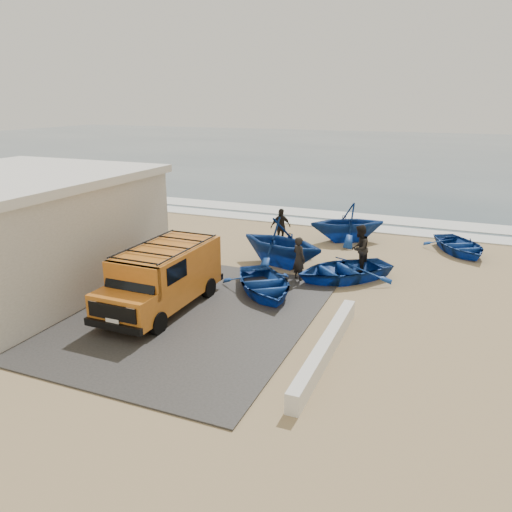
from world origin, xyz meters
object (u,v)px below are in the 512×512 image
(boat_far_right, at_px, (460,246))
(fisherman_middle, at_px, (359,248))
(parapet, at_px, (326,348))
(boat_near_left, at_px, (264,284))
(van, at_px, (163,276))
(fisherman_front, at_px, (299,259))
(boat_near_right, at_px, (343,270))
(boat_far_left, at_px, (347,222))
(building, at_px, (12,230))
(boat_mid_left, at_px, (281,242))
(fisherman_back, at_px, (281,227))

(boat_far_right, relative_size, fisherman_middle, 1.79)
(parapet, xyz_separation_m, boat_near_left, (-3.35, 3.73, 0.12))
(van, xyz_separation_m, fisherman_front, (3.41, 4.39, -0.29))
(boat_near_right, distance_m, boat_far_right, 7.05)
(boat_far_right, bearing_deg, boat_far_left, 150.70)
(boat_near_right, xyz_separation_m, fisherman_middle, (0.37, 1.29, 0.58))
(boat_far_left, bearing_deg, building, -72.16)
(van, distance_m, fisherman_middle, 8.39)
(building, xyz_separation_m, boat_far_left, (10.37, 11.00, -1.18))
(van, height_order, boat_far_right, van)
(boat_far_left, bearing_deg, boat_mid_left, -48.62)
(boat_far_right, bearing_deg, boat_mid_left, -174.60)
(van, bearing_deg, boat_far_left, 70.80)
(boat_near_left, relative_size, fisherman_middle, 1.90)
(boat_mid_left, relative_size, boat_far_right, 1.12)
(fisherman_front, bearing_deg, boat_far_right, -97.93)
(boat_far_right, relative_size, fisherman_back, 1.95)
(boat_mid_left, bearing_deg, van, 176.37)
(boat_near_right, height_order, boat_mid_left, boat_mid_left)
(parapet, relative_size, fisherman_middle, 3.02)
(boat_far_left, bearing_deg, parapet, -18.77)
(building, height_order, boat_near_right, building)
(boat_far_left, relative_size, boat_far_right, 1.05)
(van, bearing_deg, boat_near_left, 44.16)
(boat_far_right, bearing_deg, boat_near_left, -157.56)
(parapet, relative_size, fisherman_back, 3.28)
(fisherman_front, bearing_deg, boat_far_left, -59.86)
(fisherman_front, bearing_deg, building, 59.23)
(boat_mid_left, distance_m, boat_far_right, 8.65)
(boat_mid_left, xyz_separation_m, boat_far_right, (7.11, 4.88, -0.68))
(parapet, relative_size, fisherman_front, 3.35)
(fisherman_front, bearing_deg, parapet, 149.49)
(fisherman_front, xyz_separation_m, fisherman_back, (-2.39, 4.49, 0.02))
(building, distance_m, boat_mid_left, 10.61)
(building, relative_size, boat_far_left, 2.52)
(fisherman_front, bearing_deg, fisherman_back, -27.55)
(parapet, bearing_deg, boat_near_left, 131.93)
(boat_near_left, height_order, boat_far_right, boat_near_left)
(building, height_order, boat_far_right, building)
(boat_near_left, height_order, boat_mid_left, boat_mid_left)
(parapet, distance_m, boat_mid_left, 8.13)
(boat_far_right, bearing_deg, fisherman_front, -161.37)
(parapet, relative_size, boat_near_left, 1.59)
(parapet, distance_m, fisherman_middle, 7.68)
(boat_mid_left, bearing_deg, building, 141.48)
(building, relative_size, boat_near_right, 2.34)
(boat_far_left, xyz_separation_m, fisherman_back, (-2.87, -1.93, -0.07))
(boat_far_left, bearing_deg, boat_near_right, -17.66)
(boat_near_right, distance_m, fisherman_middle, 1.46)
(parapet, xyz_separation_m, fisherman_front, (-2.61, 5.58, 0.62))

